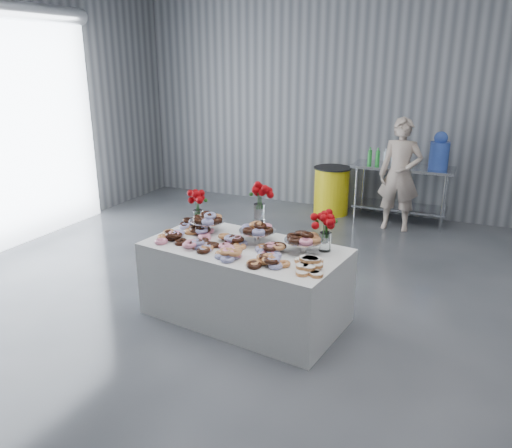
{
  "coord_description": "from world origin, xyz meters",
  "views": [
    {
      "loc": [
        1.79,
        -3.69,
        2.45
      ],
      "look_at": [
        -0.19,
        0.64,
        0.88
      ],
      "focal_mm": 35.0,
      "sensor_mm": 36.0,
      "label": 1
    }
  ],
  "objects_px": {
    "prep_table": "(402,184)",
    "trash_barrel": "(331,190)",
    "water_jug": "(439,152)",
    "person": "(400,175)",
    "display_table": "(245,282)"
  },
  "relations": [
    {
      "from": "display_table",
      "to": "water_jug",
      "type": "distance_m",
      "value": 4.09
    },
    {
      "from": "water_jug",
      "to": "person",
      "type": "xyz_separation_m",
      "value": [
        -0.49,
        -0.36,
        -0.31
      ]
    },
    {
      "from": "prep_table",
      "to": "trash_barrel",
      "type": "xyz_separation_m",
      "value": [
        -1.11,
        -0.0,
        -0.23
      ]
    },
    {
      "from": "prep_table",
      "to": "water_jug",
      "type": "xyz_separation_m",
      "value": [
        0.5,
        -0.0,
        0.53
      ]
    },
    {
      "from": "water_jug",
      "to": "trash_barrel",
      "type": "height_order",
      "value": "water_jug"
    },
    {
      "from": "prep_table",
      "to": "water_jug",
      "type": "relative_size",
      "value": 2.71
    },
    {
      "from": "trash_barrel",
      "to": "display_table",
      "type": "bearing_deg",
      "value": -86.44
    },
    {
      "from": "trash_barrel",
      "to": "water_jug",
      "type": "bearing_deg",
      "value": 0.0
    },
    {
      "from": "display_table",
      "to": "prep_table",
      "type": "bearing_deg",
      "value": 76.96
    },
    {
      "from": "water_jug",
      "to": "trash_barrel",
      "type": "xyz_separation_m",
      "value": [
        -1.61,
        -0.0,
        -0.76
      ]
    },
    {
      "from": "display_table",
      "to": "water_jug",
      "type": "relative_size",
      "value": 3.43
    },
    {
      "from": "trash_barrel",
      "to": "person",
      "type": "bearing_deg",
      "value": -17.61
    },
    {
      "from": "water_jug",
      "to": "person",
      "type": "bearing_deg",
      "value": -143.66
    },
    {
      "from": "display_table",
      "to": "trash_barrel",
      "type": "relative_size",
      "value": 2.43
    },
    {
      "from": "prep_table",
      "to": "person",
      "type": "distance_m",
      "value": 0.42
    }
  ]
}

